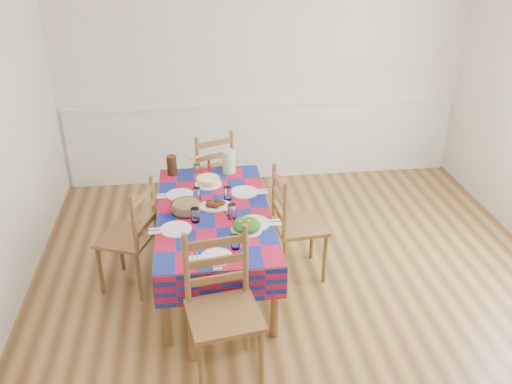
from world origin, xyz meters
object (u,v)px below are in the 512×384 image
(green_pitcher, at_px, (229,161))
(chair_left, at_px, (131,238))
(meat_platter, at_px, (215,204))
(chair_near, at_px, (222,310))
(chair_right, at_px, (295,225))
(dining_table, at_px, (214,218))
(tea_pitcher, at_px, (172,165))
(chair_far, at_px, (210,176))

(green_pitcher, relative_size, chair_left, 0.22)
(meat_platter, bearing_deg, chair_near, -91.11)
(chair_near, relative_size, chair_right, 1.06)
(dining_table, height_order, tea_pitcher, tea_pitcher)
(tea_pitcher, bearing_deg, chair_near, -79.49)
(dining_table, bearing_deg, chair_left, -178.65)
(chair_near, height_order, chair_left, chair_near)
(chair_left, bearing_deg, dining_table, 112.72)
(meat_platter, height_order, chair_right, chair_right)
(meat_platter, relative_size, chair_left, 0.29)
(green_pitcher, relative_size, chair_near, 0.20)
(dining_table, height_order, green_pitcher, green_pitcher)
(chair_left, bearing_deg, chair_right, 111.89)
(green_pitcher, bearing_deg, meat_platter, -104.24)
(meat_platter, xyz_separation_m, green_pitcher, (0.17, 0.66, 0.08))
(chair_near, relative_size, chair_left, 1.09)
(dining_table, xyz_separation_m, chair_far, (0.02, 1.06, -0.12))
(tea_pitcher, distance_m, chair_far, 0.56)
(green_pitcher, distance_m, chair_right, 0.92)
(tea_pitcher, height_order, chair_near, chair_near)
(chair_left, bearing_deg, green_pitcher, 152.13)
(chair_near, bearing_deg, meat_platter, 79.92)
(green_pitcher, bearing_deg, chair_near, -96.07)
(green_pitcher, bearing_deg, chair_far, 115.85)
(tea_pitcher, bearing_deg, chair_right, -36.10)
(dining_table, xyz_separation_m, chair_right, (0.67, -0.00, -0.11))
(chair_far, height_order, chair_left, chair_far)
(green_pitcher, xyz_separation_m, tea_pitcher, (-0.52, 0.01, -0.01))
(chair_right, bearing_deg, dining_table, 85.20)
(green_pitcher, distance_m, tea_pitcher, 0.52)
(dining_table, height_order, chair_right, chair_right)
(chair_left, relative_size, chair_right, 0.98)
(dining_table, distance_m, chair_near, 1.06)
(chair_far, bearing_deg, chair_right, 100.56)
(chair_near, distance_m, chair_left, 1.24)
(chair_far, xyz_separation_m, chair_left, (-0.69, -1.08, -0.00))
(meat_platter, relative_size, chair_near, 0.27)
(meat_platter, height_order, chair_far, chair_far)
(tea_pitcher, bearing_deg, meat_platter, -62.20)
(dining_table, distance_m, green_pitcher, 0.76)
(chair_near, bearing_deg, chair_left, 113.59)
(green_pitcher, xyz_separation_m, chair_right, (0.49, -0.72, -0.29))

